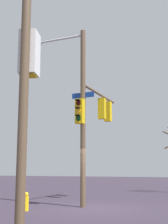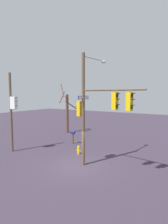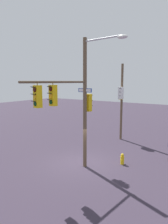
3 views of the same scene
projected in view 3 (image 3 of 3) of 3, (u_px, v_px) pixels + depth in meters
The scene contains 4 objects.
ground_plane at pixel (81, 163), 13.87m from camera, with size 80.00×80.00×0.00m, color #362C3A.
main_signal_pole_assembly at pixel (77, 97), 11.96m from camera, with size 5.19×3.49×8.07m.
secondary_pole_assembly at pixel (121, 98), 18.99m from camera, with size 0.76×0.50×7.08m.
fire_hydrant at pixel (122, 159), 13.72m from camera, with size 0.38×0.24×0.73m.
Camera 3 is at (-10.84, -7.55, 5.48)m, focal length 33.02 mm.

